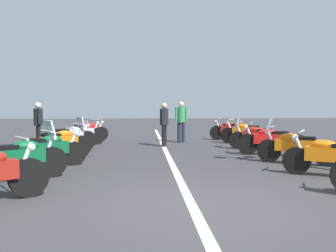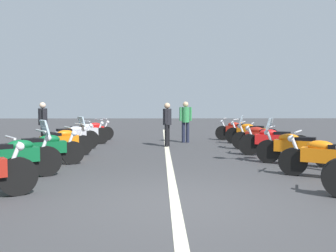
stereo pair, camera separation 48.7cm
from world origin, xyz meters
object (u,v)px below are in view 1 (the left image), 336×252
at_px(motorcycle_right_row_2, 295,146).
at_px(motorcycle_right_row_4, 257,136).
at_px(motorcycle_right_row_1, 332,156).
at_px(bystander_2, 38,121).
at_px(motorcycle_right_row_6, 232,130).
at_px(motorcycle_right_row_3, 272,140).
at_px(motorcycle_left_row_2, 45,150).
at_px(motorcycle_left_row_4, 68,137).
at_px(motorcycle_left_row_5, 79,134).
at_px(motorcycle_right_row_5, 246,133).
at_px(motorcycle_left_row_6, 86,131).
at_px(bystander_1, 181,119).
at_px(motorcycle_left_row_1, 18,158).
at_px(bystander_0, 164,121).
at_px(motorcycle_left_row_3, 60,142).

bearing_deg(motorcycle_right_row_2, motorcycle_right_row_4, -59.15).
bearing_deg(motorcycle_right_row_2, motorcycle_right_row_1, 122.14).
xyz_separation_m(motorcycle_right_row_1, bystander_2, (5.81, 7.82, 0.53)).
height_order(motorcycle_right_row_2, motorcycle_right_row_4, motorcycle_right_row_4).
xyz_separation_m(motorcycle_right_row_1, motorcycle_right_row_6, (8.22, 0.06, 0.01)).
bearing_deg(motorcycle_right_row_3, motorcycle_left_row_2, 34.64).
relative_size(motorcycle_left_row_4, motorcycle_left_row_5, 0.98).
bearing_deg(motorcycle_right_row_5, motorcycle_right_row_2, 119.08).
height_order(motorcycle_left_row_6, bystander_1, bystander_1).
distance_m(motorcycle_left_row_2, motorcycle_right_row_6, 9.17).
distance_m(motorcycle_left_row_2, motorcycle_left_row_5, 4.86).
relative_size(motorcycle_left_row_1, bystander_2, 1.05).
xyz_separation_m(motorcycle_left_row_2, motorcycle_left_row_4, (3.37, 0.17, 0.02)).
xyz_separation_m(bystander_1, bystander_2, (-1.58, 5.39, -0.04)).
distance_m(motorcycle_left_row_5, bystander_2, 1.57).
height_order(motorcycle_left_row_1, motorcycle_left_row_4, motorcycle_left_row_1).
relative_size(motorcycle_right_row_3, bystander_2, 1.25).
bearing_deg(motorcycle_right_row_6, motorcycle_right_row_3, 109.74).
relative_size(motorcycle_left_row_2, motorcycle_right_row_2, 1.05).
xyz_separation_m(motorcycle_left_row_2, motorcycle_right_row_1, (-1.59, -6.41, 0.00)).
distance_m(motorcycle_right_row_3, bystander_0, 4.17).
bearing_deg(motorcycle_left_row_2, motorcycle_right_row_2, -29.41).
bearing_deg(motorcycle_right_row_3, motorcycle_right_row_5, -73.57).
bearing_deg(motorcycle_right_row_6, motorcycle_left_row_6, 19.34).
relative_size(motorcycle_right_row_2, motorcycle_right_row_4, 0.94).
bearing_deg(motorcycle_right_row_5, bystander_0, 41.30).
height_order(motorcycle_right_row_4, bystander_1, bystander_1).
bearing_deg(bystander_1, motorcycle_left_row_6, -111.65).
bearing_deg(motorcycle_right_row_5, motorcycle_left_row_1, 75.79).
height_order(motorcycle_right_row_5, bystander_0, bystander_0).
distance_m(motorcycle_left_row_3, bystander_1, 5.80).
height_order(motorcycle_left_row_1, motorcycle_right_row_5, motorcycle_left_row_1).
height_order(motorcycle_right_row_5, bystander_2, bystander_2).
distance_m(motorcycle_left_row_1, bystander_1, 8.44).
relative_size(motorcycle_left_row_4, motorcycle_right_row_3, 0.87).
bearing_deg(motorcycle_left_row_2, bystander_0, 23.56).
bearing_deg(motorcycle_left_row_3, motorcycle_right_row_3, -35.70).
distance_m(motorcycle_right_row_1, motorcycle_right_row_2, 1.71).
relative_size(motorcycle_right_row_1, motorcycle_right_row_5, 0.94).
distance_m(motorcycle_left_row_1, motorcycle_right_row_5, 9.32).
bearing_deg(motorcycle_left_row_6, motorcycle_left_row_5, -115.83).
distance_m(motorcycle_left_row_3, motorcycle_right_row_4, 6.60).
bearing_deg(motorcycle_left_row_2, motorcycle_right_row_1, -44.39).
relative_size(motorcycle_right_row_3, motorcycle_right_row_4, 1.07).
xyz_separation_m(motorcycle_right_row_6, bystander_2, (-2.41, 7.76, 0.51)).
distance_m(motorcycle_left_row_6, bystander_1, 4.22).
bearing_deg(motorcycle_left_row_5, motorcycle_right_row_6, -21.98).
bearing_deg(motorcycle_left_row_1, bystander_1, 25.33).
relative_size(motorcycle_left_row_5, motorcycle_right_row_2, 1.02).
xyz_separation_m(motorcycle_right_row_1, motorcycle_right_row_3, (3.31, 0.05, 0.02)).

